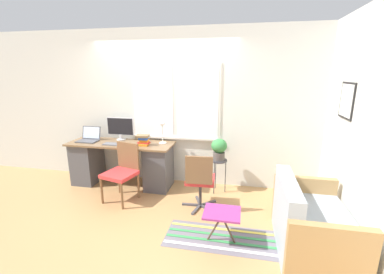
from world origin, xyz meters
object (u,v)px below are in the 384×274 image
object	(u,v)px
book_stack	(144,140)
plant_stand	(219,163)
monitor	(120,128)
keyboard	(114,144)
laptop	(89,138)
mouse	(127,145)
potted_plant	(219,148)
desk_lamp	(162,129)
folding_stool	(222,215)
couch_loveseat	(310,226)
desk_chair_wooden	(122,170)
office_chair_swivel	(200,180)

from	to	relation	value
book_stack	plant_stand	bearing A→B (deg)	5.55
monitor	keyboard	distance (m)	0.39
laptop	book_stack	size ratio (longest dim) A/B	1.52
mouse	monitor	bearing A→B (deg)	128.18
plant_stand	potted_plant	size ratio (longest dim) A/B	1.57
keyboard	potted_plant	world-z (taller)	potted_plant
desk_lamp	folding_stool	bearing A→B (deg)	-50.46
mouse	couch_loveseat	world-z (taller)	couch_loveseat
book_stack	couch_loveseat	size ratio (longest dim) A/B	0.19
plant_stand	folding_stool	world-z (taller)	plant_stand
potted_plant	mouse	bearing A→B (deg)	-172.41
monitor	potted_plant	bearing A→B (deg)	-4.37
couch_loveseat	plant_stand	world-z (taller)	couch_loveseat
couch_loveseat	keyboard	bearing A→B (deg)	70.05
laptop	desk_lamp	bearing A→B (deg)	4.83
book_stack	potted_plant	xyz separation A→B (m)	(1.25, 0.12, -0.11)
laptop	couch_loveseat	distance (m)	3.72
plant_stand	potted_plant	world-z (taller)	potted_plant
potted_plant	couch_loveseat	bearing A→B (deg)	-47.15
plant_stand	potted_plant	bearing A→B (deg)	180.00
monitor	potted_plant	world-z (taller)	monitor
book_stack	desk_chair_wooden	world-z (taller)	book_stack
laptop	mouse	bearing A→B (deg)	-11.15
mouse	keyboard	bearing A→B (deg)	176.30
mouse	potted_plant	bearing A→B (deg)	7.59
monitor	book_stack	bearing A→B (deg)	-25.69
folding_stool	desk_lamp	bearing A→B (deg)	129.54
desk_lamp	desk_chair_wooden	distance (m)	0.96
folding_stool	laptop	bearing A→B (deg)	152.68
keyboard	office_chair_swivel	size ratio (longest dim) A/B	0.41
laptop	folding_stool	size ratio (longest dim) A/B	0.83
desk_lamp	office_chair_swivel	distance (m)	1.19
laptop	couch_loveseat	xyz separation A→B (m)	(3.48, -1.20, -0.54)
laptop	keyboard	distance (m)	0.57
desk_chair_wooden	monitor	bearing A→B (deg)	130.29
plant_stand	potted_plant	distance (m)	0.26
keyboard	folding_stool	world-z (taller)	keyboard
monitor	desk_chair_wooden	xyz separation A→B (m)	(0.34, -0.70, -0.52)
laptop	desk_chair_wooden	bearing A→B (deg)	-30.68
laptop	monitor	size ratio (longest dim) A/B	0.70
mouse	folding_stool	bearing A→B (deg)	-33.66
office_chair_swivel	plant_stand	world-z (taller)	office_chair_swivel
plant_stand	folding_stool	distance (m)	1.35
plant_stand	laptop	bearing A→B (deg)	-178.85
couch_loveseat	book_stack	bearing A→B (deg)	64.94
couch_loveseat	potted_plant	distance (m)	1.77
mouse	desk_chair_wooden	bearing A→B (deg)	-78.39
couch_loveseat	desk_chair_wooden	bearing A→B (deg)	75.22
mouse	folding_stool	size ratio (longest dim) A/B	0.16
laptop	folding_stool	bearing A→B (deg)	-27.32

